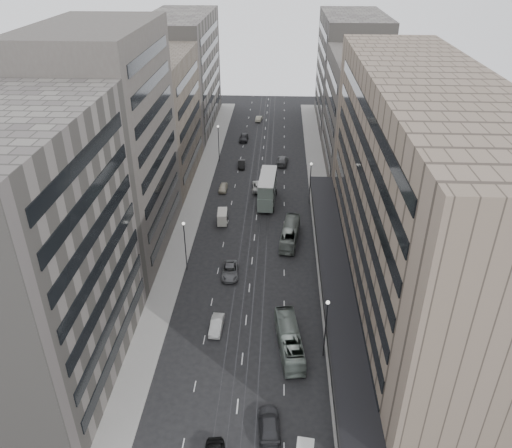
% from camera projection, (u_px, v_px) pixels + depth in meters
% --- Properties ---
extents(ground, '(220.00, 220.00, 0.00)m').
position_uv_depth(ground, '(246.00, 325.00, 64.76)').
color(ground, black).
rests_on(ground, ground).
extents(sidewalk_right, '(4.00, 125.00, 0.15)m').
position_uv_depth(sidewalk_right, '(320.00, 197.00, 96.75)').
color(sidewalk_right, gray).
rests_on(sidewalk_right, ground).
extents(sidewalk_left, '(4.00, 125.00, 0.15)m').
position_uv_depth(sidewalk_left, '(198.00, 195.00, 97.78)').
color(sidewalk_left, gray).
rests_on(sidewalk_left, ground).
extents(department_store, '(19.20, 60.00, 30.00)m').
position_uv_depth(department_store, '(417.00, 198.00, 63.38)').
color(department_store, '#786758').
rests_on(department_store, ground).
extents(building_right_mid, '(15.00, 28.00, 24.00)m').
position_uv_depth(building_right_mid, '(366.00, 115.00, 103.01)').
color(building_right_mid, '#4A4440').
rests_on(building_right_mid, ground).
extents(building_right_far, '(15.00, 32.00, 28.00)m').
position_uv_depth(building_right_far, '(350.00, 72.00, 128.05)').
color(building_right_far, slate).
rests_on(building_right_far, ground).
extents(building_left_a, '(15.00, 28.00, 30.00)m').
position_uv_depth(building_left_a, '(31.00, 258.00, 51.32)').
color(building_left_a, slate).
rests_on(building_left_a, ground).
extents(building_left_b, '(15.00, 26.00, 34.00)m').
position_uv_depth(building_left_b, '(108.00, 146.00, 73.75)').
color(building_left_b, '#4A4440').
rests_on(building_left_b, ground).
extents(building_left_c, '(15.00, 28.00, 25.00)m').
position_uv_depth(building_left_c, '(153.00, 119.00, 99.41)').
color(building_left_c, '#685D50').
rests_on(building_left_c, ground).
extents(building_left_d, '(15.00, 38.00, 28.00)m').
position_uv_depth(building_left_d, '(182.00, 73.00, 127.30)').
color(building_left_d, slate).
rests_on(building_left_d, ground).
extents(lamp_right_near, '(0.44, 0.44, 8.32)m').
position_uv_depth(lamp_right_near, '(326.00, 322.00, 57.43)').
color(lamp_right_near, '#262628').
rests_on(lamp_right_near, ground).
extents(lamp_right_far, '(0.44, 0.44, 8.32)m').
position_uv_depth(lamp_right_far, '(310.00, 178.00, 92.13)').
color(lamp_right_far, '#262628').
rests_on(lamp_right_far, ground).
extents(lamp_left_near, '(0.44, 0.44, 8.32)m').
position_uv_depth(lamp_left_near, '(185.00, 241.00, 73.01)').
color(lamp_left_near, '#262628').
rests_on(lamp_left_near, ground).
extents(lamp_left_far, '(0.44, 0.44, 8.32)m').
position_uv_depth(lamp_left_far, '(218.00, 139.00, 110.32)').
color(lamp_left_far, '#262628').
rests_on(lamp_left_far, ground).
extents(bus_near, '(3.79, 10.56, 2.88)m').
position_uv_depth(bus_near, '(289.00, 340.00, 60.32)').
color(bus_near, gray).
rests_on(bus_near, ground).
extents(bus_far, '(3.60, 10.46, 2.85)m').
position_uv_depth(bus_far, '(290.00, 233.00, 82.22)').
color(bus_far, gray).
rests_on(bus_far, ground).
extents(double_decker, '(3.60, 10.35, 5.58)m').
position_uv_depth(double_decker, '(267.00, 188.00, 93.45)').
color(double_decker, slate).
rests_on(double_decker, ground).
extents(panel_van, '(2.02, 3.79, 2.32)m').
position_uv_depth(panel_van, '(222.00, 217.00, 87.47)').
color(panel_van, beige).
rests_on(panel_van, ground).
extents(sedan_1, '(1.68, 4.34, 1.41)m').
position_uv_depth(sedan_1, '(217.00, 325.00, 63.73)').
color(sedan_1, silver).
rests_on(sedan_1, ground).
extents(sedan_2, '(2.79, 5.41, 1.46)m').
position_uv_depth(sedan_2, '(230.00, 271.00, 74.10)').
color(sedan_2, '#5B5B5D').
rests_on(sedan_2, ground).
extents(sedan_3, '(2.61, 5.58, 1.57)m').
position_uv_depth(sedan_3, '(269.00, 425.00, 50.53)').
color(sedan_3, '#2A2A2D').
rests_on(sedan_3, ground).
extents(sedan_4, '(1.69, 4.03, 1.36)m').
position_uv_depth(sedan_4, '(223.00, 188.00, 99.18)').
color(sedan_4, '#BDB49D').
rests_on(sedan_4, ground).
extents(sedan_5, '(1.70, 4.28, 1.39)m').
position_uv_depth(sedan_5, '(242.00, 164.00, 109.56)').
color(sedan_5, black).
rests_on(sedan_5, ground).
extents(sedan_6, '(2.84, 5.73, 1.56)m').
position_uv_depth(sedan_6, '(259.00, 186.00, 99.57)').
color(sedan_6, silver).
rests_on(sedan_6, ground).
extents(sedan_7, '(2.85, 5.92, 1.66)m').
position_uv_depth(sedan_7, '(282.00, 160.00, 110.98)').
color(sedan_7, '#515254').
rests_on(sedan_7, ground).
extents(sedan_8, '(2.13, 5.03, 1.70)m').
position_uv_depth(sedan_8, '(244.00, 137.00, 123.93)').
color(sedan_8, '#242426').
rests_on(sedan_8, ground).
extents(sedan_9, '(1.96, 4.35, 1.38)m').
position_uv_depth(sedan_9, '(259.00, 118.00, 137.61)').
color(sedan_9, '#BEB99D').
rests_on(sedan_9, ground).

